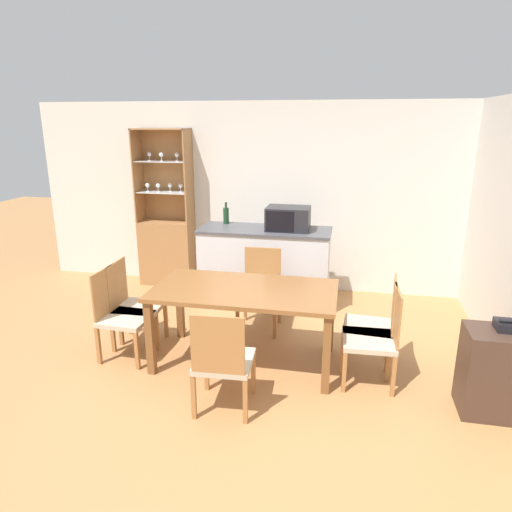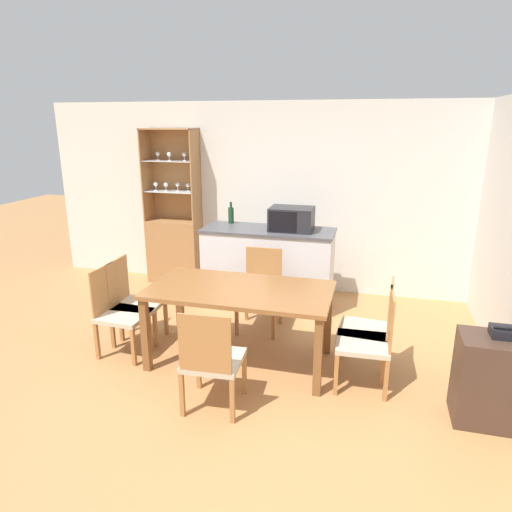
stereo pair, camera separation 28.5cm
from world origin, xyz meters
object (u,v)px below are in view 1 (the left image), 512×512
object	(u,v)px
dining_chair_side_left_near	(122,315)
microwave	(288,218)
display_cabinet	(167,240)
dining_chair_head_far	(260,291)
wine_bottle	(226,215)
dining_chair_side_left_far	(134,305)
dining_table	(244,297)
telephone	(510,326)
dining_chair_side_right_far	(374,325)
dining_chair_head_near	(223,361)
dining_chair_side_right_near	(375,338)
side_cabinet	(497,373)

from	to	relation	value
dining_chair_side_left_near	microwave	world-z (taller)	microwave
display_cabinet	dining_chair_head_far	xyz separation A→B (m)	(1.60, -1.23, -0.19)
dining_chair_head_far	wine_bottle	bearing A→B (deg)	-56.08
dining_chair_side_left_far	wine_bottle	distance (m)	1.81
dining_table	wine_bottle	size ratio (longest dim) A/B	6.21
display_cabinet	dining_chair_head_far	size ratio (longest dim) A/B	2.42
dining_chair_head_far	microwave	bearing A→B (deg)	-107.32
telephone	dining_table	bearing A→B (deg)	170.79
dining_chair_side_right_far	telephone	size ratio (longest dim) A/B	4.29
display_cabinet	dining_chair_side_left_far	distance (m)	1.95
dining_chair_side_left_near	dining_chair_head_near	world-z (taller)	same
dining_table	wine_bottle	distance (m)	1.87
dining_table	dining_chair_side_left_near	bearing A→B (deg)	-173.80
dining_chair_head_near	microwave	size ratio (longest dim) A/B	1.72
display_cabinet	dining_chair_side_right_near	distance (m)	3.56
dining_chair_head_far	side_cabinet	size ratio (longest dim) A/B	1.26
dining_table	dining_chair_side_left_far	bearing A→B (deg)	173.76
wine_bottle	side_cabinet	bearing A→B (deg)	-37.01
wine_bottle	dining_chair_side_left_far	bearing A→B (deg)	-110.47
microwave	telephone	distance (m)	2.77
dining_chair_side_left_far	dining_table	bearing A→B (deg)	81.70
dining_chair_head_near	wine_bottle	xyz separation A→B (m)	(-0.64, 2.51, 0.67)
dining_chair_side_right_far	dining_chair_head_far	bearing A→B (deg)	65.62
side_cabinet	dining_chair_side_left_near	bearing A→B (deg)	175.49
dining_chair_side_right_far	dining_chair_side_left_near	bearing A→B (deg)	100.53
dining_chair_side_left_far	dining_chair_side_right_near	size ratio (longest dim) A/B	1.00
dining_chair_side_left_near	dining_chair_head_far	size ratio (longest dim) A/B	1.00
microwave	wine_bottle	distance (m)	0.86
telephone	microwave	bearing A→B (deg)	137.01
dining_table	dining_chair_side_left_near	xyz separation A→B (m)	(-1.22, -0.13, -0.23)
dining_chair_head_far	telephone	distance (m)	2.52
microwave	wine_bottle	xyz separation A→B (m)	(-0.84, 0.20, -0.03)
dining_chair_side_left_near	dining_chair_side_right_near	bearing A→B (deg)	93.08
dining_chair_head_near	dining_chair_head_far	distance (m)	1.60
dining_chair_side_left_near	dining_chair_side_right_far	distance (m)	2.45
dining_chair_side_right_near	dining_chair_head_far	size ratio (longest dim) A/B	1.00
dining_chair_side_left_far	dining_chair_head_far	world-z (taller)	same
dining_chair_side_left_near	dining_chair_head_far	xyz separation A→B (m)	(1.22, 0.93, 0.00)
microwave	telephone	xyz separation A→B (m)	(2.01, -1.87, -0.39)
dining_chair_side_left_near	telephone	xyz separation A→B (m)	(3.43, -0.23, 0.31)
wine_bottle	dining_chair_side_left_near	bearing A→B (deg)	-107.71
dining_chair_side_right_far	wine_bottle	bearing A→B (deg)	53.96
dining_table	telephone	size ratio (longest dim) A/B	8.23
dining_chair_side_right_far	dining_chair_side_right_near	bearing A→B (deg)	-175.61
dining_chair_head_far	side_cabinet	world-z (taller)	dining_chair_head_far
dining_table	dining_chair_side_right_near	world-z (taller)	dining_chair_side_right_near
dining_table	dining_chair_side_left_far	size ratio (longest dim) A/B	1.92
display_cabinet	microwave	world-z (taller)	display_cabinet
dining_chair_side_right_far	dining_chair_head_near	bearing A→B (deg)	131.81
dining_table	telephone	distance (m)	2.24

